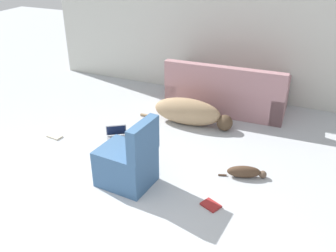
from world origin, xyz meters
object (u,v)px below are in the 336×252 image
couch (227,94)px  laptop_open (117,134)px  dog (190,112)px  book_red (211,205)px  cat (245,172)px  book_cream (55,136)px  side_chair (128,163)px

couch → laptop_open: 2.09m
couch → dog: (-0.37, -0.82, -0.07)m
couch → book_red: (0.57, -2.62, -0.27)m
cat → book_cream: cat is taller
dog → cat: bearing=-46.0°
couch → dog: 0.90m
cat → dog: bearing=117.8°
laptop_open → book_red: (1.77, -0.93, -0.06)m
couch → cat: size_ratio=3.42×
book_red → side_chair: 1.09m
cat → side_chair: 1.47m
book_red → side_chair: size_ratio=0.28×
dog → book_cream: (-1.71, -1.22, -0.20)m
dog → book_red: dog is taller
dog → book_cream: dog is taller
dog → cat: size_ratio=2.65×
book_cream → cat: bearing=2.6°
laptop_open → side_chair: (0.72, -0.91, 0.23)m
dog → book_cream: size_ratio=6.52×
dog → laptop_open: bearing=-136.4°
cat → book_cream: (-2.87, -0.13, -0.06)m
laptop_open → side_chair: size_ratio=0.46×
couch → laptop_open: size_ratio=4.92×
laptop_open → side_chair: 1.18m
laptop_open → book_red: laptop_open is taller
couch → dog: couch is taller
laptop_open → book_cream: laptop_open is taller
book_red → book_cream: 2.71m
couch → book_cream: (-2.08, -2.04, -0.27)m
couch → cat: (0.79, -1.91, -0.20)m
book_red → laptop_open: bearing=152.4°
couch → book_cream: bearing=42.3°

